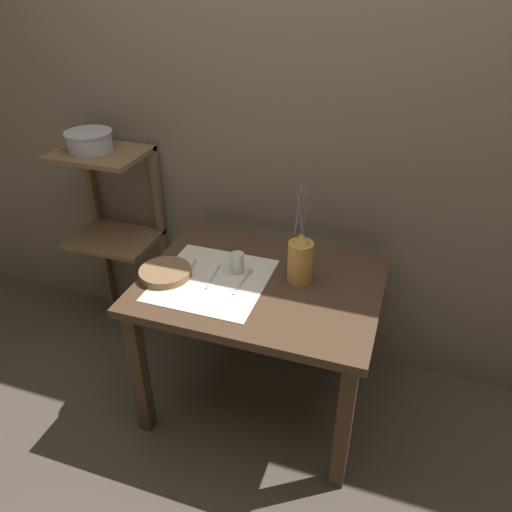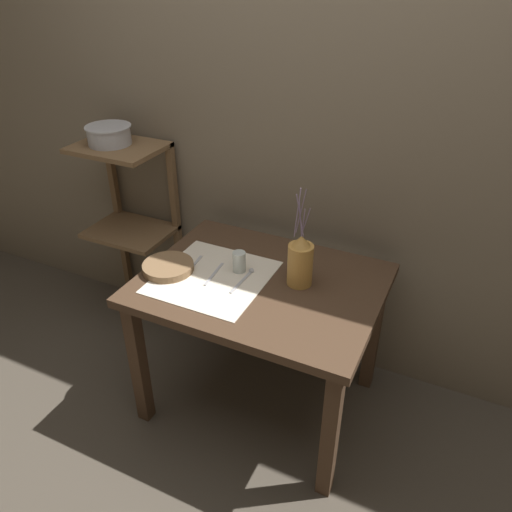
% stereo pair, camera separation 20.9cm
% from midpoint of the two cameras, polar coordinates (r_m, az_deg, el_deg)
% --- Properties ---
extents(ground_plane, '(12.00, 12.00, 0.00)m').
position_cam_midpoint_polar(ground_plane, '(2.63, -1.86, -15.99)').
color(ground_plane, '#473F35').
extents(stone_wall_back, '(7.00, 0.06, 2.40)m').
position_cam_midpoint_polar(stone_wall_back, '(2.37, 2.01, 13.41)').
color(stone_wall_back, '#6B5E4C').
rests_on(stone_wall_back, ground_plane).
extents(wooden_table, '(1.03, 0.79, 0.72)m').
position_cam_midpoint_polar(wooden_table, '(2.21, -2.13, -5.13)').
color(wooden_table, '#422D1E').
rests_on(wooden_table, ground_plane).
extents(wooden_shelf_unit, '(0.45, 0.34, 1.10)m').
position_cam_midpoint_polar(wooden_shelf_unit, '(2.79, -18.03, 5.05)').
color(wooden_shelf_unit, brown).
rests_on(wooden_shelf_unit, ground_plane).
extents(linen_cloth, '(0.46, 0.48, 0.00)m').
position_cam_midpoint_polar(linen_cloth, '(2.17, -7.78, -2.80)').
color(linen_cloth, beige).
rests_on(linen_cloth, wooden_table).
extents(pitcher_with_flowers, '(0.11, 0.11, 0.45)m').
position_cam_midpoint_polar(pitcher_with_flowers, '(2.10, 2.25, -0.42)').
color(pitcher_with_flowers, '#B7843D').
rests_on(pitcher_with_flowers, wooden_table).
extents(wooden_bowl, '(0.23, 0.23, 0.04)m').
position_cam_midpoint_polar(wooden_bowl, '(2.23, -13.00, -1.97)').
color(wooden_bowl, brown).
rests_on(wooden_bowl, wooden_table).
extents(glass_tumbler_near, '(0.06, 0.06, 0.09)m').
position_cam_midpoint_polar(glass_tumbler_near, '(2.19, -4.88, -0.87)').
color(glass_tumbler_near, '#B7C1BC').
rests_on(glass_tumbler_near, wooden_table).
extents(fork_inner, '(0.03, 0.19, 0.00)m').
position_cam_midpoint_polar(fork_inner, '(2.24, -10.25, -1.71)').
color(fork_inner, '#A8A8AD').
rests_on(fork_inner, wooden_table).
extents(fork_outer, '(0.03, 0.19, 0.00)m').
position_cam_midpoint_polar(fork_outer, '(2.19, -7.70, -2.46)').
color(fork_outer, '#A8A8AD').
rests_on(fork_outer, wooden_table).
extents(spoon_outer, '(0.03, 0.20, 0.02)m').
position_cam_midpoint_polar(spoon_outer, '(2.18, -3.81, -2.34)').
color(spoon_outer, '#A8A8AD').
rests_on(spoon_outer, wooden_table).
extents(metal_pot_large, '(0.23, 0.23, 0.09)m').
position_cam_midpoint_polar(metal_pot_large, '(2.65, -20.74, 12.24)').
color(metal_pot_large, '#A8A8AD').
rests_on(metal_pot_large, wooden_shelf_unit).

